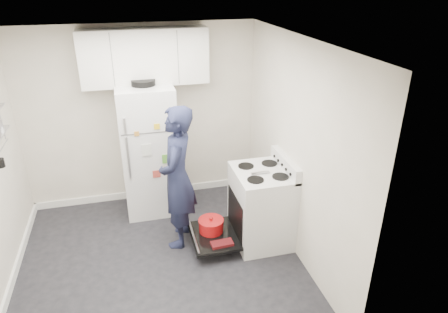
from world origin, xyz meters
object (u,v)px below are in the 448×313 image
object	(u,v)px
electric_range	(260,207)
person	(177,178)
open_oven_door	(212,230)
refrigerator	(149,150)

from	to	relation	value
electric_range	person	xyz separation A→B (m)	(-0.96, 0.23, 0.41)
open_oven_door	refrigerator	bearing A→B (deg)	120.62
open_oven_door	refrigerator	size ratio (longest dim) A/B	0.39
electric_range	person	bearing A→B (deg)	166.74
electric_range	person	size ratio (longest dim) A/B	0.63
electric_range	refrigerator	bearing A→B (deg)	137.92
refrigerator	electric_range	bearing A→B (deg)	-42.08
refrigerator	open_oven_door	bearing A→B (deg)	-59.38
open_oven_door	person	size ratio (longest dim) A/B	0.41
electric_range	refrigerator	xyz separation A→B (m)	(-1.22, 1.10, 0.43)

